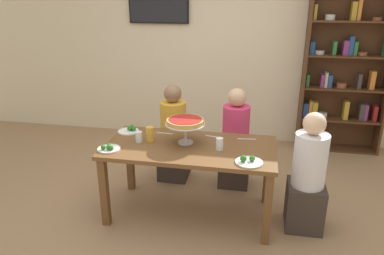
{
  "coord_description": "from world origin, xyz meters",
  "views": [
    {
      "loc": [
        0.62,
        -3.14,
        2.12
      ],
      "look_at": [
        0.0,
        0.1,
        0.89
      ],
      "focal_mm": 34.05,
      "sensor_mm": 36.0,
      "label": 1
    }
  ],
  "objects": [
    {
      "name": "dining_table",
      "position": [
        0.0,
        0.0,
        0.64
      ],
      "size": [
        1.63,
        0.82,
        0.74
      ],
      "color": "brown",
      "rests_on": "ground_plane"
    },
    {
      "name": "water_glass_clear_near",
      "position": [
        -0.51,
        -0.0,
        0.79
      ],
      "size": [
        0.07,
        0.07,
        0.11
      ],
      "primitive_type": "cylinder",
      "color": "white",
      "rests_on": "dining_table"
    },
    {
      "name": "water_glass_clear_far",
      "position": [
        0.29,
        -0.04,
        0.8
      ],
      "size": [
        0.07,
        0.07,
        0.12
      ],
      "primitive_type": "cylinder",
      "color": "white",
      "rests_on": "dining_table"
    },
    {
      "name": "diner_far_right",
      "position": [
        0.39,
        0.69,
        0.49
      ],
      "size": [
        0.34,
        0.34,
        1.15
      ],
      "rotation": [
        0.0,
        0.0,
        -1.57
      ],
      "color": "#382D28",
      "rests_on": "ground_plane"
    },
    {
      "name": "bookshelf",
      "position": [
        1.73,
        2.01,
        1.11
      ],
      "size": [
        1.1,
        0.3,
        2.21
      ],
      "color": "#4C2D19",
      "rests_on": "ground_plane"
    },
    {
      "name": "cutlery_fork_far",
      "position": [
        0.19,
        0.27,
        0.74
      ],
      "size": [
        0.18,
        0.06,
        0.0
      ],
      "primitive_type": "cube",
      "rotation": [
        0.0,
        0.0,
        2.9
      ],
      "color": "silver",
      "rests_on": "dining_table"
    },
    {
      "name": "television",
      "position": [
        -0.87,
        2.11,
        1.96
      ],
      "size": [
        0.87,
        0.05,
        0.52
      ],
      "color": "black"
    },
    {
      "name": "deep_dish_pizza_stand",
      "position": [
        -0.06,
        0.06,
        0.95
      ],
      "size": [
        0.39,
        0.39,
        0.25
      ],
      "color": "silver",
      "rests_on": "dining_table"
    },
    {
      "name": "beer_glass_amber_tall",
      "position": [
        -0.41,
        0.04,
        0.81
      ],
      "size": [
        0.08,
        0.08,
        0.15
      ],
      "primitive_type": "cylinder",
      "color": "gold",
      "rests_on": "dining_table"
    },
    {
      "name": "diner_head_east",
      "position": [
        1.11,
        -0.03,
        0.49
      ],
      "size": [
        0.34,
        0.34,
        1.15
      ],
      "rotation": [
        0.0,
        0.0,
        3.14
      ],
      "color": "#382D28",
      "rests_on": "ground_plane"
    },
    {
      "name": "cutlery_knife_near",
      "position": [
        0.52,
        0.27,
        0.74
      ],
      "size": [
        0.18,
        0.04,
        0.0
      ],
      "primitive_type": "cube",
      "rotation": [
        0.0,
        0.0,
        3.25
      ],
      "color": "silver",
      "rests_on": "dining_table"
    },
    {
      "name": "salad_plate_far_diner",
      "position": [
        0.57,
        -0.27,
        0.76
      ],
      "size": [
        0.24,
        0.24,
        0.07
      ],
      "color": "white",
      "rests_on": "dining_table"
    },
    {
      "name": "cutlery_fork_near",
      "position": [
        -0.32,
        0.27,
        0.74
      ],
      "size": [
        0.18,
        0.03,
        0.0
      ],
      "primitive_type": "cube",
      "rotation": [
        0.0,
        0.0,
        3.08
      ],
      "color": "silver",
      "rests_on": "dining_table"
    },
    {
      "name": "salad_plate_near_diner",
      "position": [
        -0.69,
        0.25,
        0.76
      ],
      "size": [
        0.22,
        0.22,
        0.07
      ],
      "color": "white",
      "rests_on": "dining_table"
    },
    {
      "name": "rear_partition",
      "position": [
        0.0,
        2.2,
        1.4
      ],
      "size": [
        8.0,
        0.12,
        2.8
      ],
      "primitive_type": "cube",
      "color": "beige",
      "rests_on": "ground_plane"
    },
    {
      "name": "salad_plate_spare",
      "position": [
        -0.73,
        -0.24,
        0.76
      ],
      "size": [
        0.21,
        0.21,
        0.06
      ],
      "color": "white",
      "rests_on": "dining_table"
    },
    {
      "name": "diner_far_left",
      "position": [
        -0.34,
        0.71,
        0.49
      ],
      "size": [
        0.34,
        0.34,
        1.15
      ],
      "rotation": [
        0.0,
        0.0,
        -1.57
      ],
      "color": "#382D28",
      "rests_on": "ground_plane"
    },
    {
      "name": "ground_plane",
      "position": [
        0.0,
        0.0,
        0.0
      ],
      "size": [
        12.0,
        12.0,
        0.0
      ],
      "primitive_type": "plane",
      "color": "#9E7A56"
    }
  ]
}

